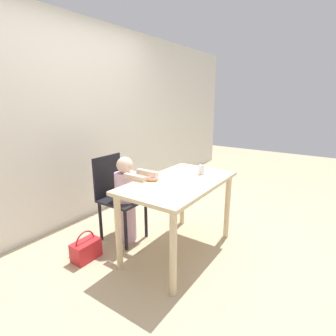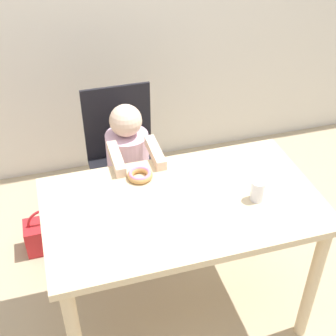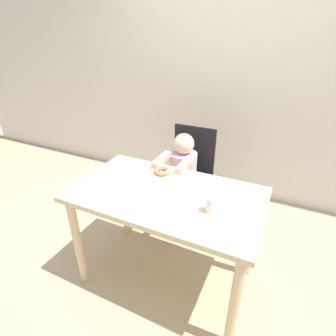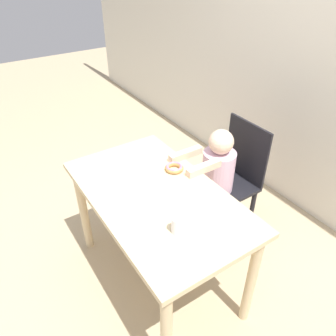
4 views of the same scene
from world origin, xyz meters
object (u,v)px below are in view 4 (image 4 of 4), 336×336
chair (229,181)px  cup (177,225)px  donut (174,168)px  handbag (185,188)px  child_figure (216,186)px

chair → cup: size_ratio=9.68×
donut → handbag: (-0.49, 0.46, -0.69)m
chair → handbag: (-0.51, -0.04, -0.39)m
child_figure → handbag: bearing=169.4°
chair → cup: 0.98m
chair → donut: bearing=-91.9°
cup → handbag: bearing=141.4°
donut → handbag: size_ratio=0.40×
chair → donut: chair is taller
chair → handbag: chair is taller
handbag → child_figure: bearing=-10.6°
chair → child_figure: child_figure is taller
child_figure → cup: child_figure is taller
child_figure → handbag: child_figure is taller
handbag → chair: bearing=4.3°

